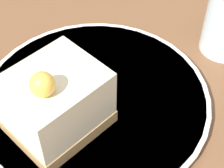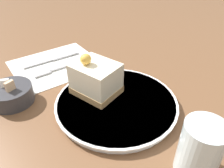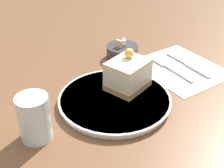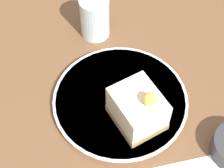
{
  "view_description": "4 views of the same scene",
  "coord_description": "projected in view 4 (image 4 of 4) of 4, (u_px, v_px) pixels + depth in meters",
  "views": [
    {
      "loc": [
        0.15,
        0.25,
        0.35
      ],
      "look_at": [
        0.01,
        0.02,
        0.04
      ],
      "focal_mm": 60.0,
      "sensor_mm": 36.0,
      "label": 1
    },
    {
      "loc": [
        -0.26,
        0.24,
        0.32
      ],
      "look_at": [
        0.02,
        0.01,
        0.07
      ],
      "focal_mm": 35.0,
      "sensor_mm": 36.0,
      "label": 2
    },
    {
      "loc": [
        -0.34,
        -0.48,
        0.44
      ],
      "look_at": [
        0.03,
        0.01,
        0.05
      ],
      "focal_mm": 50.0,
      "sensor_mm": 36.0,
      "label": 3
    },
    {
      "loc": [
        0.41,
        -0.13,
        0.64
      ],
      "look_at": [
        0.01,
        -0.01,
        0.06
      ],
      "focal_mm": 60.0,
      "sensor_mm": 36.0,
      "label": 4
    }
  ],
  "objects": [
    {
      "name": "ground_plane",
      "position": [
        117.0,
        94.0,
        0.77
      ],
      "size": [
        4.0,
        4.0,
        0.0
      ],
      "primitive_type": "plane",
      "color": "brown"
    },
    {
      "name": "plate",
      "position": [
        122.0,
        100.0,
        0.75
      ],
      "size": [
        0.27,
        0.27,
        0.02
      ],
      "color": "white",
      "rests_on": "ground_plane"
    },
    {
      "name": "cake_slice",
      "position": [
        138.0,
        109.0,
        0.68
      ],
      "size": [
        0.11,
        0.1,
        0.1
      ],
      "rotation": [
        0.0,
        0.0,
        0.25
      ],
      "color": "#AD8451",
      "rests_on": "plate"
    },
    {
      "name": "drinking_glass",
      "position": [
        94.0,
        17.0,
        0.82
      ],
      "size": [
        0.07,
        0.07,
        0.1
      ],
      "color": "silver",
      "rests_on": "ground_plane"
    }
  ]
}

